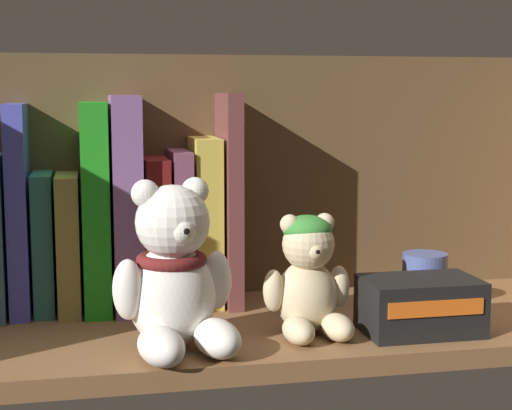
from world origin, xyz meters
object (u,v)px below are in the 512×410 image
object	(u,v)px
pillar_candle	(425,281)
book_12	(228,198)
book_8	(126,202)
small_product_box	(420,306)
teddy_bear_smaller	(309,278)
book_5	(44,242)
book_6	(69,242)
book_11	(205,220)
book_4	(20,209)
book_7	(95,206)
book_9	(156,231)
teddy_bear_larger	(175,278)
book_10	(180,227)

from	to	relation	value
pillar_candle	book_12	bearing A→B (deg)	157.81
book_8	small_product_box	xyz separation A→B (cm)	(28.56, -16.94, -9.20)
book_8	teddy_bear_smaller	xyz separation A→B (cm)	(17.33, -14.97, -6.21)
book_5	book_6	xyz separation A→B (cm)	(2.67, 0.00, -0.08)
book_5	teddy_bear_smaller	xyz separation A→B (cm)	(26.45, -14.97, -1.96)
teddy_bear_smaller	small_product_box	xyz separation A→B (cm)	(11.23, -1.97, -2.99)
book_5	book_11	xyz separation A→B (cm)	(18.09, 0.00, 1.85)
book_6	teddy_bear_smaller	bearing A→B (deg)	-32.19
teddy_bear_smaller	small_product_box	bearing A→B (deg)	-9.93
book_5	book_6	world-z (taller)	book_5
pillar_candle	book_6	bearing A→B (deg)	167.65
book_12	book_4	bearing A→B (deg)	180.00
small_product_box	book_7	bearing A→B (deg)	152.09
book_9	teddy_bear_larger	size ratio (longest dim) A/B	1.04
book_4	book_10	size ratio (longest dim) A/B	1.30
book_12	teddy_bear_smaller	world-z (taller)	book_12
book_6	book_11	distance (cm)	15.54
book_12	teddy_bear_larger	size ratio (longest dim) A/B	1.49
book_4	book_11	world-z (taller)	book_4
book_6	book_10	xyz separation A→B (cm)	(12.51, 0.00, 1.22)
book_9	teddy_bear_larger	world-z (taller)	book_9
book_10	teddy_bear_smaller	size ratio (longest dim) A/B	1.46
book_4	book_10	xyz separation A→B (cm)	(17.68, 0.00, -2.65)
book_11	book_8	bearing A→B (deg)	180.00
book_7	book_8	bearing A→B (deg)	0.00
book_9	pillar_candle	size ratio (longest dim) A/B	2.66
book_4	book_11	size ratio (longest dim) A/B	1.20
book_7	book_11	bearing A→B (deg)	0.00
book_12	teddy_bear_larger	xyz separation A→B (cm)	(-8.11, -17.16, -5.15)
book_7	book_9	distance (cm)	7.40
book_6	book_12	xyz separation A→B (cm)	(18.14, 0.00, 4.44)
book_5	book_8	xyz separation A→B (cm)	(9.12, 0.00, 4.25)
book_6	teddy_bear_smaller	distance (cm)	28.16
book_10	teddy_bear_larger	size ratio (longest dim) A/B	1.09
book_5	small_product_box	bearing A→B (deg)	-24.20
book_8	book_6	bearing A→B (deg)	180.00
book_10	teddy_bear_larger	distance (cm)	17.45
book_6	teddy_bear_larger	distance (cm)	19.89
book_8	pillar_candle	bearing A→B (deg)	-14.69
book_8	book_10	size ratio (longest dim) A/B	1.35
book_7	book_12	distance (cm)	15.11
teddy_bear_larger	book_4	bearing A→B (deg)	131.52
book_7	book_8	distance (cm)	3.44
book_8	teddy_bear_larger	distance (cm)	18.24
book_10	book_11	size ratio (longest dim) A/B	0.93
book_5	book_6	size ratio (longest dim) A/B	1.01
pillar_candle	book_7	bearing A→B (deg)	166.65
book_4	book_10	bearing A→B (deg)	0.00
teddy_bear_larger	book_10	bearing A→B (deg)	81.76
teddy_bear_larger	pillar_candle	size ratio (longest dim) A/B	2.55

